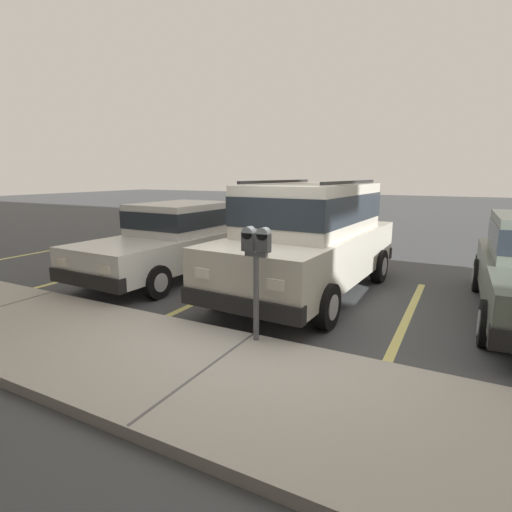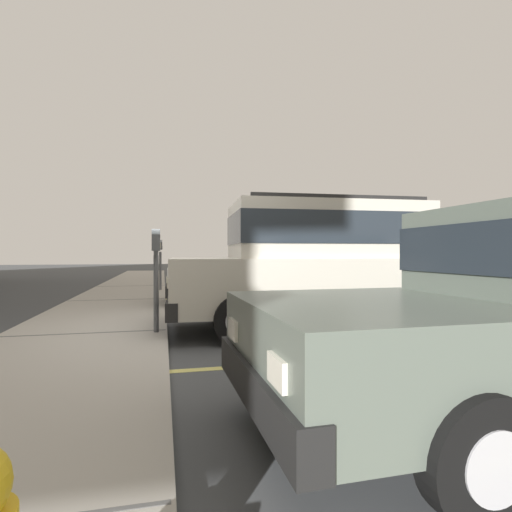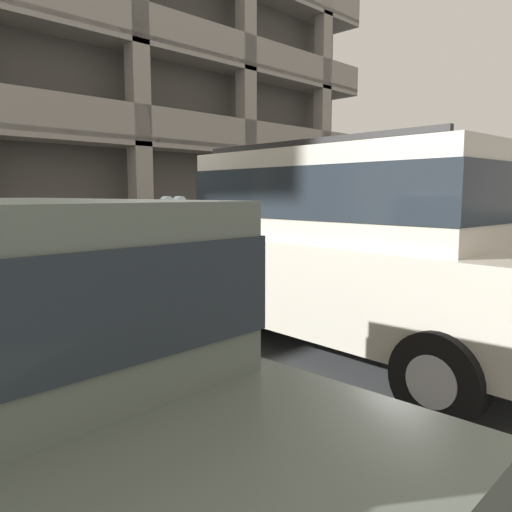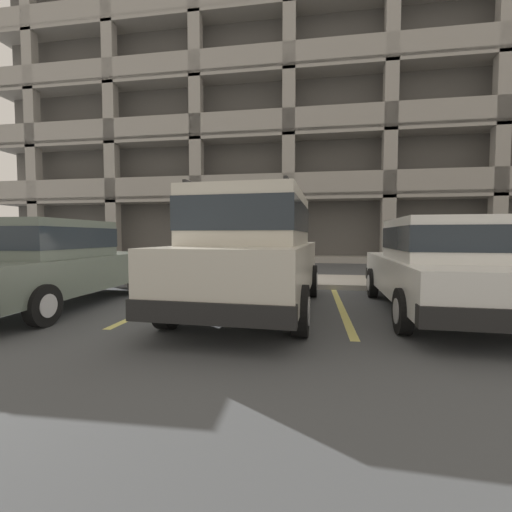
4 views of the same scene
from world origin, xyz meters
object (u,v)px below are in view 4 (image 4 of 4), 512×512
Objects in this scene: red_sedan at (53,261)px; dark_hatchback at (441,264)px; parking_garage at (294,135)px; fire_hydrant at (94,265)px; silver_suv at (255,247)px; parking_meter_near at (261,240)px.

red_sedan is 1.00× the size of dark_hatchback.
fire_hydrant is (-4.86, -13.11, -7.07)m from parking_garage.
silver_suv is 5.80m from fire_hydrant.
red_sedan is 3.53m from fire_hydrant.
fire_hydrant is at bearing 112.61° from red_sedan.
dark_hatchback is 6.48× the size of fire_hydrant.
parking_garage is at bearing 76.95° from red_sedan.
red_sedan reaches higher than fire_hydrant.
parking_garage reaches higher than silver_suv.
red_sedan is 17.98m from parking_garage.
dark_hatchback is (3.00, 0.06, -0.27)m from silver_suv.
parking_meter_near is (-3.26, 2.51, 0.35)m from dark_hatchback.
parking_meter_near is at bearing 40.15° from red_sedan.
silver_suv is 1.07× the size of dark_hatchback.
dark_hatchback is 3.21× the size of parking_meter_near.
parking_garage is 15.66m from fire_hydrant.
parking_meter_near is 4.80m from fire_hydrant.
red_sedan is (-3.58, -0.34, -0.27)m from silver_suv.
dark_hatchback is 0.14× the size of parking_garage.
fire_hydrant is (-4.73, 0.30, -0.71)m from parking_meter_near.
silver_suv is 17.23m from parking_garage.
red_sedan is 4.43m from parking_meter_near.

